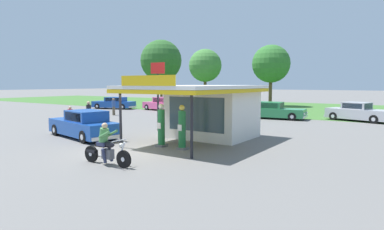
{
  "coord_description": "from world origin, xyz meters",
  "views": [
    {
      "loc": [
        10.64,
        -10.21,
        3.02
      ],
      "look_at": [
        1.15,
        3.73,
        1.4
      ],
      "focal_mm": 30.69,
      "sensor_mm": 36.0,
      "label": 1
    }
  ],
  "objects_px": {
    "parked_car_back_row_centre_left": "(163,104)",
    "bystander_strolling_foreground": "(70,117)",
    "parked_car_back_row_left": "(114,103)",
    "roadside_pole_sign": "(158,84)",
    "parked_car_second_row_spare": "(272,111)",
    "featured_classic_sedan": "(84,125)",
    "motorcycle_with_rider": "(106,148)",
    "bystander_leaning_by_kiosk": "(114,106)",
    "gas_pump_offside": "(182,129)",
    "bystander_chatting_near_pumps": "(89,113)",
    "parked_car_back_row_far_right": "(213,108)",
    "gas_pump_nearside": "(161,127)",
    "parked_car_back_row_far_left": "(358,113)"
  },
  "relations": [
    {
      "from": "featured_classic_sedan",
      "to": "bystander_strolling_foreground",
      "type": "xyz_separation_m",
      "value": [
        -4.12,
        2.08,
        0.07
      ]
    },
    {
      "from": "parked_car_back_row_left",
      "to": "bystander_leaning_by_kiosk",
      "type": "xyz_separation_m",
      "value": [
        6.06,
        -5.59,
        0.21
      ]
    },
    {
      "from": "featured_classic_sedan",
      "to": "parked_car_back_row_far_right",
      "type": "height_order",
      "value": "featured_classic_sedan"
    },
    {
      "from": "parked_car_second_row_spare",
      "to": "parked_car_back_row_left",
      "type": "xyz_separation_m",
      "value": [
        -19.66,
        -0.04,
        -0.01
      ]
    },
    {
      "from": "gas_pump_offside",
      "to": "motorcycle_with_rider",
      "type": "distance_m",
      "value": 3.98
    },
    {
      "from": "parked_car_back_row_left",
      "to": "roadside_pole_sign",
      "type": "xyz_separation_m",
      "value": [
        16.24,
        -11.09,
        2.34
      ]
    },
    {
      "from": "roadside_pole_sign",
      "to": "parked_car_back_row_centre_left",
      "type": "bearing_deg",
      "value": 128.35
    },
    {
      "from": "featured_classic_sedan",
      "to": "bystander_chatting_near_pumps",
      "type": "bearing_deg",
      "value": 138.37
    },
    {
      "from": "gas_pump_offside",
      "to": "parked_car_back_row_left",
      "type": "bearing_deg",
      "value": 144.32
    },
    {
      "from": "parked_car_back_row_centre_left",
      "to": "bystander_strolling_foreground",
      "type": "bearing_deg",
      "value": -74.56
    },
    {
      "from": "parked_car_back_row_left",
      "to": "bystander_strolling_foreground",
      "type": "height_order",
      "value": "bystander_strolling_foreground"
    },
    {
      "from": "parked_car_back_row_left",
      "to": "bystander_leaning_by_kiosk",
      "type": "height_order",
      "value": "bystander_leaning_by_kiosk"
    },
    {
      "from": "bystander_strolling_foreground",
      "to": "parked_car_back_row_far_right",
      "type": "bearing_deg",
      "value": 77.44
    },
    {
      "from": "featured_classic_sedan",
      "to": "motorcycle_with_rider",
      "type": "bearing_deg",
      "value": -30.81
    },
    {
      "from": "gas_pump_nearside",
      "to": "roadside_pole_sign",
      "type": "bearing_deg",
      "value": 131.72
    },
    {
      "from": "parked_car_back_row_far_left",
      "to": "roadside_pole_sign",
      "type": "distance_m",
      "value": 16.65
    },
    {
      "from": "parked_car_back_row_left",
      "to": "bystander_leaning_by_kiosk",
      "type": "relative_size",
      "value": 3.34
    },
    {
      "from": "gas_pump_nearside",
      "to": "bystander_strolling_foreground",
      "type": "xyz_separation_m",
      "value": [
        -9.36,
        1.63,
        -0.17
      ]
    },
    {
      "from": "motorcycle_with_rider",
      "to": "bystander_chatting_near_pumps",
      "type": "relative_size",
      "value": 1.31
    },
    {
      "from": "parked_car_back_row_far_right",
      "to": "bystander_leaning_by_kiosk",
      "type": "height_order",
      "value": "bystander_leaning_by_kiosk"
    },
    {
      "from": "gas_pump_nearside",
      "to": "parked_car_back_row_centre_left",
      "type": "height_order",
      "value": "gas_pump_nearside"
    },
    {
      "from": "parked_car_back_row_centre_left",
      "to": "parked_car_second_row_spare",
      "type": "xyz_separation_m",
      "value": [
        13.29,
        -1.35,
        -0.02
      ]
    },
    {
      "from": "gas_pump_nearside",
      "to": "parked_car_back_row_left",
      "type": "xyz_separation_m",
      "value": [
        -19.84,
        15.13,
        -0.29
      ]
    },
    {
      "from": "bystander_leaning_by_kiosk",
      "to": "roadside_pole_sign",
      "type": "bearing_deg",
      "value": -28.4
    },
    {
      "from": "parked_car_back_row_centre_left",
      "to": "bystander_leaning_by_kiosk",
      "type": "distance_m",
      "value": 6.98
    },
    {
      "from": "parked_car_back_row_centre_left",
      "to": "parked_car_back_row_left",
      "type": "distance_m",
      "value": 6.52
    },
    {
      "from": "roadside_pole_sign",
      "to": "parked_car_back_row_far_right",
      "type": "bearing_deg",
      "value": 103.23
    },
    {
      "from": "parked_car_second_row_spare",
      "to": "parked_car_back_row_left",
      "type": "bearing_deg",
      "value": -179.89
    },
    {
      "from": "parked_car_second_row_spare",
      "to": "bystander_strolling_foreground",
      "type": "relative_size",
      "value": 3.82
    },
    {
      "from": "parked_car_back_row_centre_left",
      "to": "bystander_strolling_foreground",
      "type": "height_order",
      "value": "parked_car_back_row_centre_left"
    },
    {
      "from": "motorcycle_with_rider",
      "to": "parked_car_second_row_spare",
      "type": "height_order",
      "value": "motorcycle_with_rider"
    },
    {
      "from": "gas_pump_nearside",
      "to": "featured_classic_sedan",
      "type": "height_order",
      "value": "gas_pump_nearside"
    },
    {
      "from": "featured_classic_sedan",
      "to": "bystander_strolling_foreground",
      "type": "height_order",
      "value": "featured_classic_sedan"
    },
    {
      "from": "gas_pump_offside",
      "to": "bystander_strolling_foreground",
      "type": "distance_m",
      "value": 10.71
    },
    {
      "from": "gas_pump_nearside",
      "to": "bystander_leaning_by_kiosk",
      "type": "distance_m",
      "value": 16.76
    },
    {
      "from": "parked_car_back_row_centre_left",
      "to": "roadside_pole_sign",
      "type": "bearing_deg",
      "value": -51.65
    },
    {
      "from": "gas_pump_offside",
      "to": "bystander_chatting_near_pumps",
      "type": "distance_m",
      "value": 10.52
    },
    {
      "from": "featured_classic_sedan",
      "to": "parked_car_back_row_left",
      "type": "distance_m",
      "value": 21.35
    },
    {
      "from": "parked_car_second_row_spare",
      "to": "parked_car_back_row_left",
      "type": "distance_m",
      "value": 19.66
    },
    {
      "from": "featured_classic_sedan",
      "to": "bystander_leaning_by_kiosk",
      "type": "xyz_separation_m",
      "value": [
        -8.54,
        9.99,
        0.16
      ]
    },
    {
      "from": "parked_car_back_row_centre_left",
      "to": "roadside_pole_sign",
      "type": "xyz_separation_m",
      "value": [
        9.87,
        -12.48,
        2.32
      ]
    },
    {
      "from": "gas_pump_nearside",
      "to": "bystander_leaning_by_kiosk",
      "type": "xyz_separation_m",
      "value": [
        -13.78,
        9.54,
        -0.08
      ]
    },
    {
      "from": "gas_pump_offside",
      "to": "bystander_chatting_near_pumps",
      "type": "relative_size",
      "value": 1.15
    },
    {
      "from": "bystander_strolling_foreground",
      "to": "gas_pump_offside",
      "type": "bearing_deg",
      "value": -8.77
    },
    {
      "from": "gas_pump_nearside",
      "to": "featured_classic_sedan",
      "type": "bearing_deg",
      "value": -175.16
    },
    {
      "from": "gas_pump_nearside",
      "to": "gas_pump_offside",
      "type": "xyz_separation_m",
      "value": [
        1.23,
        -0.0,
        -0.0
      ]
    },
    {
      "from": "parked_car_back_row_far_right",
      "to": "gas_pump_offside",
      "type": "bearing_deg",
      "value": -64.07
    },
    {
      "from": "parked_car_second_row_spare",
      "to": "parked_car_back_row_far_right",
      "type": "xyz_separation_m",
      "value": [
        -6.11,
        0.28,
        -0.01
      ]
    },
    {
      "from": "roadside_pole_sign",
      "to": "bystander_chatting_near_pumps",
      "type": "bearing_deg",
      "value": -167.08
    },
    {
      "from": "parked_car_back_row_left",
      "to": "featured_classic_sedan",
      "type": "bearing_deg",
      "value": -46.85
    }
  ]
}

